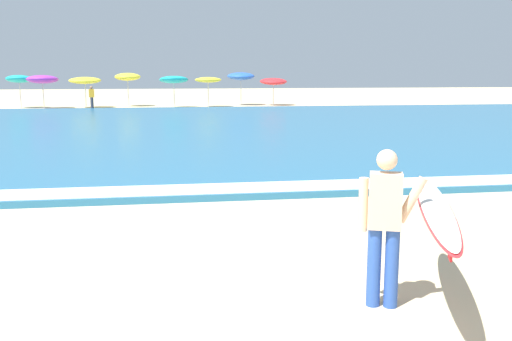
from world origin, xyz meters
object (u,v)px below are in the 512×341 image
object	(u,v)px
surfer_with_board	(411,215)
beach_umbrella_5	(208,80)
beach_umbrella_0	(19,79)
beachgoer_near_row_left	(92,97)
beach_umbrella_6	(241,76)
beach_umbrella_7	(273,81)
beach_umbrella_4	(174,80)
beach_umbrella_3	(128,77)
beach_umbrella_1	(42,79)
beach_umbrella_2	(85,80)

from	to	relation	value
surfer_with_board	beach_umbrella_5	world-z (taller)	beach_umbrella_5
beach_umbrella_0	beachgoer_near_row_left	distance (m)	6.00
surfer_with_board	beach_umbrella_0	size ratio (longest dim) A/B	1.24
beach_umbrella_6	beach_umbrella_7	xyz separation A→B (m)	(2.37, -0.61, -0.38)
beach_umbrella_0	beach_umbrella_4	xyz separation A→B (m)	(10.56, -1.34, -0.05)
beach_umbrella_6	beach_umbrella_4	bearing A→B (deg)	-154.67
beach_umbrella_5	beach_umbrella_7	xyz separation A→B (m)	(4.96, 1.35, -0.15)
surfer_with_board	beach_umbrella_3	xyz separation A→B (m)	(-5.32, 37.07, 1.09)
beach_umbrella_0	beach_umbrella_6	distance (m)	15.60
beach_umbrella_3	beach_umbrella_4	distance (m)	3.95
beach_umbrella_4	beach_umbrella_5	size ratio (longest dim) A/B	1.08
surfer_with_board	beach_umbrella_3	size ratio (longest dim) A/B	1.18
beach_umbrella_4	beachgoer_near_row_left	size ratio (longest dim) A/B	1.46
beach_umbrella_1	beach_umbrella_7	size ratio (longest dim) A/B	1.10
beach_umbrella_1	beach_umbrella_0	bearing A→B (deg)	151.84
beach_umbrella_0	beachgoer_near_row_left	size ratio (longest dim) A/B	1.48
beach_umbrella_1	beach_umbrella_6	size ratio (longest dim) A/B	0.93
surfer_with_board	beach_umbrella_5	xyz separation A→B (m)	(0.38, 35.29, 0.89)
beach_umbrella_0	beach_umbrella_1	size ratio (longest dim) A/B	1.01
beach_umbrella_0	beach_umbrella_2	world-z (taller)	beach_umbrella_0
beach_umbrella_4	beach_umbrella_6	world-z (taller)	beach_umbrella_6
beach_umbrella_5	beachgoer_near_row_left	bearing A→B (deg)	-166.22
beach_umbrella_0	beach_umbrella_1	world-z (taller)	beach_umbrella_0
beach_umbrella_1	beach_umbrella_7	bearing A→B (deg)	4.75
beach_umbrella_1	beach_umbrella_5	xyz separation A→B (m)	(11.25, -0.00, -0.06)
beach_umbrella_5	beach_umbrella_7	bearing A→B (deg)	15.22
beach_umbrella_6	beach_umbrella_2	bearing A→B (deg)	-172.26
beach_umbrella_0	beach_umbrella_6	size ratio (longest dim) A/B	0.94
beach_umbrella_5	beach_umbrella_3	bearing A→B (deg)	162.67
beach_umbrella_0	beach_umbrella_7	distance (m)	17.95
beach_umbrella_1	beach_umbrella_5	bearing A→B (deg)	-0.02
beach_umbrella_5	beach_umbrella_1	bearing A→B (deg)	179.98
beach_umbrella_5	beach_umbrella_7	world-z (taller)	beach_umbrella_5
surfer_with_board	beach_umbrella_5	bearing A→B (deg)	89.38
beach_umbrella_1	beachgoer_near_row_left	bearing A→B (deg)	-29.22
surfer_with_board	beach_umbrella_7	bearing A→B (deg)	81.70
beach_umbrella_2	beach_umbrella_3	size ratio (longest dim) A/B	0.90
beach_umbrella_7	beach_umbrella_4	bearing A→B (deg)	-166.54
beach_umbrella_0	beach_umbrella_6	bearing A→B (deg)	3.79
beach_umbrella_4	beachgoer_near_row_left	world-z (taller)	beach_umbrella_4
surfer_with_board	beach_umbrella_6	world-z (taller)	beach_umbrella_6
surfer_with_board	beachgoer_near_row_left	xyz separation A→B (m)	(-7.44, 33.37, -0.20)
beach_umbrella_0	beach_umbrella_4	distance (m)	10.64
beach_umbrella_6	beachgoer_near_row_left	xyz separation A→B (m)	(-10.41, -3.87, -1.31)
beach_umbrella_2	beach_umbrella_7	size ratio (longest dim) A/B	1.05
surfer_with_board	beach_umbrella_0	xyz separation A→B (m)	(-12.60, 36.22, 0.97)
beach_umbrella_5	beachgoer_near_row_left	size ratio (longest dim) A/B	1.35
beachgoer_near_row_left	beach_umbrella_2	bearing A→B (deg)	106.56
beach_umbrella_1	beach_umbrella_3	size ratio (longest dim) A/B	0.95
beach_umbrella_0	beachgoer_near_row_left	bearing A→B (deg)	-28.87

